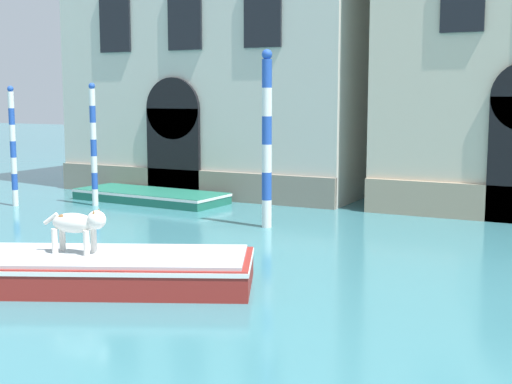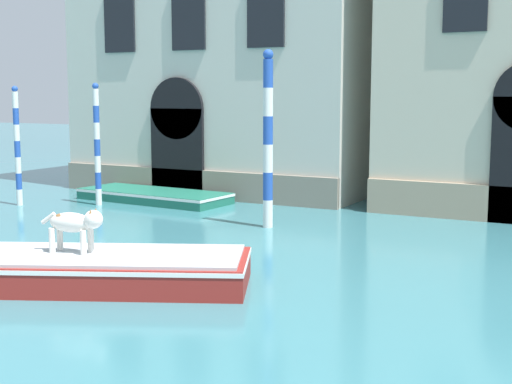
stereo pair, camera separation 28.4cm
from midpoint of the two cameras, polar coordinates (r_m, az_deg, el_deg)
name	(u,v)px [view 1 (the left image)]	position (r m, az deg, el deg)	size (l,w,h in m)	color
palazzo_left	(229,14)	(27.02, -2.48, 14.04)	(10.82, 6.13, 12.93)	beige
boat_foreground	(45,269)	(13.88, -17.12, -5.88)	(7.86, 5.13, 0.61)	maroon
dog_on_deck	(78,224)	(13.56, -14.63, -2.49)	(1.27, 0.52, 0.85)	silver
boat_moored_near_palazzo	(150,196)	(23.85, -8.79, -0.30)	(5.35, 2.29, 0.36)	#1E6651
mooring_pole_0	(94,144)	(23.15, -13.21, 3.74)	(0.20, 0.20, 3.88)	white
mooring_pole_1	(267,139)	(18.77, 0.44, 4.28)	(0.27, 0.27, 4.69)	white
mooring_pole_2	(13,146)	(23.77, -19.19, 3.50)	(0.19, 0.19, 3.79)	white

